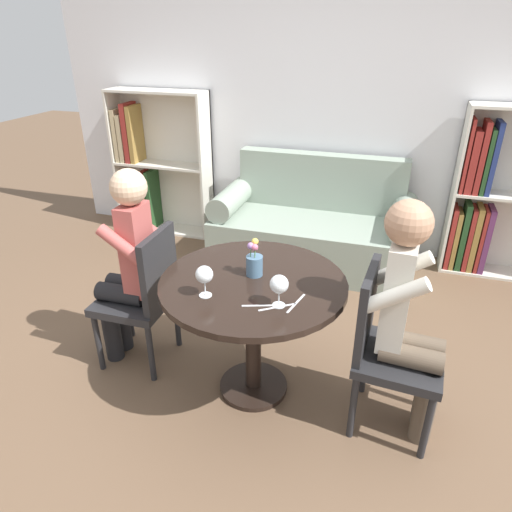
{
  "coord_description": "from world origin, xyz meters",
  "views": [
    {
      "loc": [
        0.64,
        -1.97,
        1.93
      ],
      "look_at": [
        0.0,
        0.05,
        0.86
      ],
      "focal_mm": 32.0,
      "sensor_mm": 36.0,
      "label": 1
    }
  ],
  "objects_px": {
    "person_left": "(128,265)",
    "person_right": "(410,318)",
    "couch": "(313,229)",
    "bookshelf_right": "(495,200)",
    "wine_glass_right": "(279,285)",
    "flower_vase": "(254,263)",
    "chair_left": "(144,293)",
    "bookshelf_left": "(152,169)",
    "wine_glass_left": "(204,275)",
    "chair_right": "(386,345)"
  },
  "relations": [
    {
      "from": "person_left",
      "to": "chair_left",
      "type": "bearing_deg",
      "value": 90.65
    },
    {
      "from": "couch",
      "to": "bookshelf_left",
      "type": "relative_size",
      "value": 1.23
    },
    {
      "from": "bookshelf_right",
      "to": "wine_glass_left",
      "type": "height_order",
      "value": "bookshelf_right"
    },
    {
      "from": "couch",
      "to": "bookshelf_left",
      "type": "bearing_deg",
      "value": 171.14
    },
    {
      "from": "chair_left",
      "to": "person_left",
      "type": "relative_size",
      "value": 0.72
    },
    {
      "from": "couch",
      "to": "flower_vase",
      "type": "xyz_separation_m",
      "value": [
        -0.01,
        -1.69,
        0.5
      ]
    },
    {
      "from": "couch",
      "to": "flower_vase",
      "type": "relative_size",
      "value": 8.23
    },
    {
      "from": "bookshelf_left",
      "to": "couch",
      "type": "bearing_deg",
      "value": -8.86
    },
    {
      "from": "wine_glass_left",
      "to": "flower_vase",
      "type": "xyz_separation_m",
      "value": [
        0.17,
        0.27,
        -0.04
      ]
    },
    {
      "from": "person_right",
      "to": "couch",
      "type": "bearing_deg",
      "value": 28.36
    },
    {
      "from": "bookshelf_left",
      "to": "person_right",
      "type": "distance_m",
      "value": 3.25
    },
    {
      "from": "couch",
      "to": "person_left",
      "type": "height_order",
      "value": "person_left"
    },
    {
      "from": "bookshelf_left",
      "to": "person_left",
      "type": "bearing_deg",
      "value": -64.59
    },
    {
      "from": "bookshelf_left",
      "to": "bookshelf_right",
      "type": "distance_m",
      "value": 3.18
    },
    {
      "from": "chair_right",
      "to": "flower_vase",
      "type": "relative_size",
      "value": 4.29
    },
    {
      "from": "wine_glass_right",
      "to": "person_left",
      "type": "bearing_deg",
      "value": 165.75
    },
    {
      "from": "couch",
      "to": "person_right",
      "type": "distance_m",
      "value": 1.98
    },
    {
      "from": "person_right",
      "to": "wine_glass_left",
      "type": "distance_m",
      "value": 1.01
    },
    {
      "from": "couch",
      "to": "flower_vase",
      "type": "height_order",
      "value": "flower_vase"
    },
    {
      "from": "bookshelf_right",
      "to": "chair_right",
      "type": "distance_m",
      "value": 2.17
    },
    {
      "from": "wine_glass_right",
      "to": "flower_vase",
      "type": "relative_size",
      "value": 0.78
    },
    {
      "from": "couch",
      "to": "wine_glass_right",
      "type": "bearing_deg",
      "value": -84.43
    },
    {
      "from": "couch",
      "to": "person_left",
      "type": "distance_m",
      "value": 1.91
    },
    {
      "from": "person_right",
      "to": "bookshelf_left",
      "type": "bearing_deg",
      "value": 55.22
    },
    {
      "from": "bookshelf_left",
      "to": "person_right",
      "type": "height_order",
      "value": "bookshelf_left"
    },
    {
      "from": "wine_glass_left",
      "to": "chair_left",
      "type": "bearing_deg",
      "value": 152.57
    },
    {
      "from": "chair_left",
      "to": "wine_glass_left",
      "type": "bearing_deg",
      "value": 61.62
    },
    {
      "from": "bookshelf_right",
      "to": "wine_glass_left",
      "type": "bearing_deg",
      "value": -126.06
    },
    {
      "from": "person_right",
      "to": "wine_glass_right",
      "type": "bearing_deg",
      "value": 109.54
    },
    {
      "from": "couch",
      "to": "bookshelf_right",
      "type": "distance_m",
      "value": 1.51
    },
    {
      "from": "bookshelf_left",
      "to": "chair_left",
      "type": "relative_size",
      "value": 1.56
    },
    {
      "from": "bookshelf_right",
      "to": "wine_glass_left",
      "type": "distance_m",
      "value": 2.77
    },
    {
      "from": "bookshelf_left",
      "to": "wine_glass_left",
      "type": "height_order",
      "value": "bookshelf_left"
    },
    {
      "from": "wine_glass_right",
      "to": "flower_vase",
      "type": "bearing_deg",
      "value": 128.74
    },
    {
      "from": "couch",
      "to": "bookshelf_right",
      "type": "relative_size",
      "value": 1.23
    },
    {
      "from": "person_left",
      "to": "person_right",
      "type": "distance_m",
      "value": 1.6
    },
    {
      "from": "person_left",
      "to": "wine_glass_right",
      "type": "xyz_separation_m",
      "value": [
        0.99,
        -0.25,
        0.18
      ]
    },
    {
      "from": "person_right",
      "to": "chair_left",
      "type": "bearing_deg",
      "value": 90.92
    },
    {
      "from": "couch",
      "to": "bookshelf_left",
      "type": "xyz_separation_m",
      "value": [
        -1.73,
        0.27,
        0.33
      ]
    },
    {
      "from": "flower_vase",
      "to": "bookshelf_left",
      "type": "bearing_deg",
      "value": 131.22
    },
    {
      "from": "flower_vase",
      "to": "couch",
      "type": "bearing_deg",
      "value": 89.56
    },
    {
      "from": "person_left",
      "to": "wine_glass_left",
      "type": "relative_size",
      "value": 7.71
    },
    {
      "from": "bookshelf_left",
      "to": "person_right",
      "type": "bearing_deg",
      "value": -39.03
    },
    {
      "from": "person_left",
      "to": "wine_glass_left",
      "type": "distance_m",
      "value": 0.7
    },
    {
      "from": "person_left",
      "to": "wine_glass_left",
      "type": "height_order",
      "value": "person_left"
    },
    {
      "from": "chair_right",
      "to": "bookshelf_right",
      "type": "bearing_deg",
      "value": -15.66
    },
    {
      "from": "bookshelf_left",
      "to": "wine_glass_left",
      "type": "relative_size",
      "value": 8.6
    },
    {
      "from": "wine_glass_left",
      "to": "flower_vase",
      "type": "height_order",
      "value": "flower_vase"
    },
    {
      "from": "bookshelf_right",
      "to": "wine_glass_left",
      "type": "relative_size",
      "value": 8.6
    },
    {
      "from": "couch",
      "to": "person_right",
      "type": "height_order",
      "value": "person_right"
    }
  ]
}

